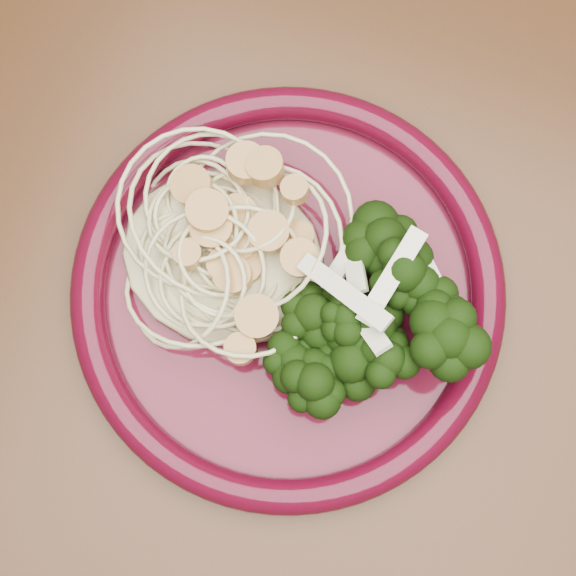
# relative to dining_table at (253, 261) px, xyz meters

# --- Properties ---
(dining_table) EXTENTS (1.20, 0.80, 0.75)m
(dining_table) POSITION_rel_dining_table_xyz_m (0.00, 0.00, 0.00)
(dining_table) COLOR #472814
(dining_table) RESTS_ON ground
(dinner_plate) EXTENTS (0.30, 0.30, 0.02)m
(dinner_plate) POSITION_rel_dining_table_xyz_m (0.04, -0.03, 0.11)
(dinner_plate) COLOR #490C1C
(dinner_plate) RESTS_ON dining_table
(spaghetti_pile) EXTENTS (0.14, 0.13, 0.03)m
(spaghetti_pile) POSITION_rel_dining_table_xyz_m (-0.00, -0.03, 0.12)
(spaghetti_pile) COLOR beige
(spaghetti_pile) RESTS_ON dinner_plate
(scallop_cluster) EXTENTS (0.14, 0.14, 0.04)m
(scallop_cluster) POSITION_rel_dining_table_xyz_m (-0.00, -0.03, 0.16)
(scallop_cluster) COLOR tan
(scallop_cluster) RESTS_ON spaghetti_pile
(broccoli_pile) EXTENTS (0.11, 0.16, 0.05)m
(broccoli_pile) POSITION_rel_dining_table_xyz_m (0.10, -0.04, 0.13)
(broccoli_pile) COLOR black
(broccoli_pile) RESTS_ON dinner_plate
(onion_garnish) EXTENTS (0.07, 0.10, 0.06)m
(onion_garnish) POSITION_rel_dining_table_xyz_m (0.10, -0.04, 0.16)
(onion_garnish) COLOR beige
(onion_garnish) RESTS_ON broccoli_pile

